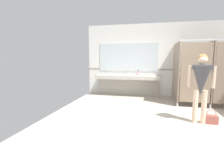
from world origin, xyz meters
TOP-DOWN VIEW (x-y plane):
  - ground_plane at (0.00, 0.00)m, footprint 6.19×6.63m
  - wall_back at (0.00, 3.07)m, footprint 6.19×0.12m
  - wall_back_tile_band at (0.00, 3.01)m, footprint 6.19×0.01m
  - vanity_counter at (-1.42, 2.78)m, footprint 2.46×0.59m
  - mirror_panel at (-1.42, 3.00)m, footprint 2.36×0.02m
  - bathroom_stalls at (1.25, 2.08)m, footprint 1.92×1.44m
  - person_standing at (0.60, 0.32)m, footprint 0.56×0.43m
  - handbag at (0.86, 0.34)m, footprint 0.27×0.14m
  - soap_dispenser at (-0.99, 2.87)m, footprint 0.07×0.07m
  - paper_cup at (-1.84, 2.66)m, footprint 0.07×0.07m

SIDE VIEW (x-z plane):
  - ground_plane at x=0.00m, z-range -0.10..0.00m
  - handbag at x=0.86m, z-range -0.06..0.28m
  - vanity_counter at x=-1.42m, z-range 0.14..1.08m
  - paper_cup at x=-1.84m, z-range 0.83..0.91m
  - soap_dispenser at x=-0.99m, z-range 0.81..1.01m
  - person_standing at x=0.60m, z-range 0.20..1.79m
  - wall_back_tile_band at x=0.00m, z-range 1.02..1.08m
  - bathroom_stalls at x=1.25m, z-range 0.05..2.08m
  - wall_back at x=0.00m, z-range 0.00..2.82m
  - mirror_panel at x=-1.42m, z-range 0.98..2.09m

